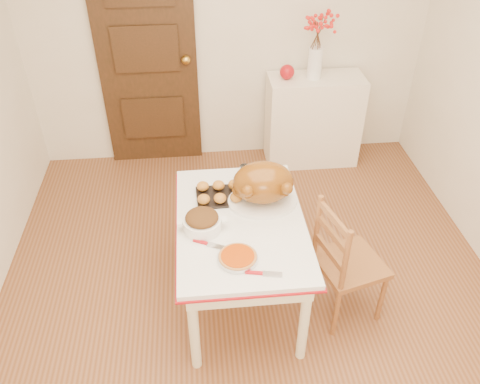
{
  "coord_description": "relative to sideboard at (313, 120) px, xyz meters",
  "views": [
    {
      "loc": [
        -0.31,
        -2.15,
        2.62
      ],
      "look_at": [
        -0.08,
        0.16,
        0.87
      ],
      "focal_mm": 36.65,
      "sensor_mm": 36.0,
      "label": 1
    }
  ],
  "objects": [
    {
      "name": "floor",
      "position": [
        -0.76,
        -1.78,
        -0.42
      ],
      "size": [
        3.5,
        4.0,
        0.0
      ],
      "primitive_type": "cube",
      "color": "brown",
      "rests_on": "ground"
    },
    {
      "name": "wall_back",
      "position": [
        -0.76,
        0.22,
        0.83
      ],
      "size": [
        3.5,
        0.0,
        2.5
      ],
      "primitive_type": "cube",
      "color": "silver",
      "rests_on": "ground"
    },
    {
      "name": "door_back",
      "position": [
        -1.46,
        0.19,
        0.61
      ],
      "size": [
        0.85,
        0.06,
        2.06
      ],
      "primitive_type": "cube",
      "color": "#3E2212",
      "rests_on": "ground"
    },
    {
      "name": "sideboard",
      "position": [
        0.0,
        0.0,
        0.0
      ],
      "size": [
        0.84,
        0.38,
        0.84
      ],
      "primitive_type": "cube",
      "color": "white",
      "rests_on": "floor"
    },
    {
      "name": "kitchen_table",
      "position": [
        -0.84,
        -1.67,
        -0.08
      ],
      "size": [
        0.79,
        1.16,
        0.69
      ],
      "primitive_type": null,
      "color": "white",
      "rests_on": "floor"
    },
    {
      "name": "chair_oak",
      "position": [
        -0.17,
        -1.83,
        0.02
      ],
      "size": [
        0.48,
        0.48,
        0.88
      ],
      "primitive_type": null,
      "rotation": [
        0.0,
        0.0,
        1.84
      ],
      "color": "brown",
      "rests_on": "floor"
    },
    {
      "name": "berry_vase",
      "position": [
        -0.03,
        0.0,
        0.7
      ],
      "size": [
        0.29,
        0.29,
        0.56
      ],
      "primitive_type": null,
      "color": "white",
      "rests_on": "sideboard"
    },
    {
      "name": "apple",
      "position": [
        -0.27,
        0.0,
        0.49
      ],
      "size": [
        0.13,
        0.13,
        0.13
      ],
      "primitive_type": "sphere",
      "color": "#A80E15",
      "rests_on": "sideboard"
    },
    {
      "name": "turkey_platter",
      "position": [
        -0.69,
        -1.51,
        0.41
      ],
      "size": [
        0.52,
        0.46,
        0.28
      ],
      "primitive_type": null,
      "rotation": [
        0.0,
        0.0,
        -0.26
      ],
      "color": "brown",
      "rests_on": "kitchen_table"
    },
    {
      "name": "pumpkin_pie",
      "position": [
        -0.89,
        -2.0,
        0.29
      ],
      "size": [
        0.28,
        0.28,
        0.05
      ],
      "primitive_type": "cylinder",
      "rotation": [
        0.0,
        0.0,
        -0.36
      ],
      "color": "#A73400",
      "rests_on": "kitchen_table"
    },
    {
      "name": "stuffing_dish",
      "position": [
        -1.08,
        -1.72,
        0.33
      ],
      "size": [
        0.31,
        0.25,
        0.11
      ],
      "primitive_type": null,
      "rotation": [
        0.0,
        0.0,
        0.08
      ],
      "color": "#432510",
      "rests_on": "kitchen_table"
    },
    {
      "name": "rolls_tray",
      "position": [
        -0.96,
        -1.43,
        0.31
      ],
      "size": [
        0.3,
        0.24,
        0.08
      ],
      "primitive_type": null,
      "rotation": [
        0.0,
        0.0,
        0.04
      ],
      "color": "#B27723",
      "rests_on": "kitchen_table"
    },
    {
      "name": "pie_server",
      "position": [
        -0.76,
        -2.12,
        0.28
      ],
      "size": [
        0.21,
        0.09,
        0.01
      ],
      "primitive_type": null,
      "rotation": [
        0.0,
        0.0,
        -0.19
      ],
      "color": "silver",
      "rests_on": "kitchen_table"
    },
    {
      "name": "carving_knife",
      "position": [
        -1.02,
        -1.88,
        0.28
      ],
      "size": [
        0.24,
        0.16,
        0.01
      ],
      "primitive_type": null,
      "rotation": [
        0.0,
        0.0,
        -0.46
      ],
      "color": "silver",
      "rests_on": "kitchen_table"
    },
    {
      "name": "drinking_glass",
      "position": [
        -0.77,
        -1.25,
        0.33
      ],
      "size": [
        0.08,
        0.08,
        0.11
      ],
      "primitive_type": "cylinder",
      "rotation": [
        0.0,
        0.0,
        0.25
      ],
      "color": "white",
      "rests_on": "kitchen_table"
    },
    {
      "name": "shaker_pair",
      "position": [
        -0.6,
        -1.23,
        0.31
      ],
      "size": [
        0.09,
        0.06,
        0.09
      ],
      "primitive_type": null,
      "rotation": [
        0.0,
        0.0,
        -0.25
      ],
      "color": "white",
      "rests_on": "kitchen_table"
    }
  ]
}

